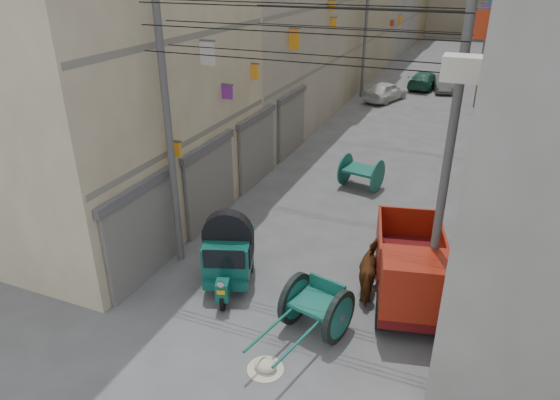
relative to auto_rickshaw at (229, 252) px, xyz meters
The scene contains 13 objects.
shutters_left 5.42m from the auto_rickshaw, 114.80° to the left, with size 0.18×14.40×2.88m.
signboards 16.45m from the auto_rickshaw, 84.20° to the left, with size 8.22×40.52×5.67m.
utility_poles 12.02m from the auto_rickshaw, 81.83° to the left, with size 7.40×22.20×8.00m.
overhead_cables 10.76m from the auto_rickshaw, 79.50° to the left, with size 7.40×22.52×1.12m.
auto_rickshaw is the anchor object (origin of this frame).
tonga_cart 3.05m from the auto_rickshaw, 18.97° to the right, with size 1.75×3.11×1.33m.
mini_truck 4.85m from the auto_rickshaw, ahead, with size 2.42×3.95×2.07m.
second_cart 7.99m from the auto_rickshaw, 77.30° to the left, with size 1.68×1.54×1.29m.
feed_sack 3.62m from the auto_rickshaw, 49.46° to the right, with size 0.51×0.41×0.26m, color beige.
horse 3.94m from the auto_rickshaw, 15.12° to the left, with size 0.75×1.65×1.39m, color #622D17.
distant_car_white 21.95m from the auto_rickshaw, 90.56° to the left, with size 1.47×3.66×1.25m, color silver.
distant_car_grey 26.29m from the auto_rickshaw, 83.65° to the left, with size 1.12×3.22×1.06m, color #4E5250.
distant_car_green 26.65m from the auto_rickshaw, 86.56° to the left, with size 1.63×4.00×1.16m, color #1F5D47.
Camera 1 is at (4.12, -4.76, 8.14)m, focal length 32.00 mm.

